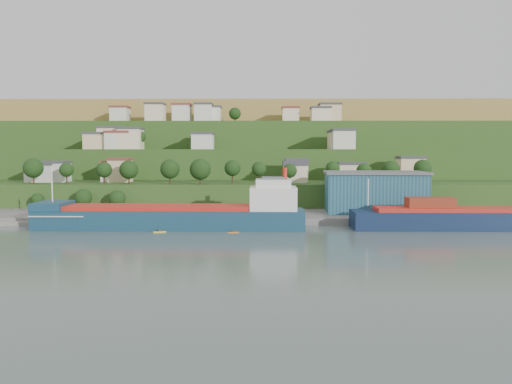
{
  "coord_description": "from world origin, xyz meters",
  "views": [
    {
      "loc": [
        11.5,
        -125.21,
        20.48
      ],
      "look_at": [
        10.03,
        15.0,
        9.53
      ],
      "focal_mm": 35.0,
      "sensor_mm": 36.0,
      "label": 1
    }
  ],
  "objects_px": {
    "cargo_ship_far": "(477,219)",
    "kayak_orange": "(233,232)",
    "caravan": "(50,214)",
    "cargo_ship_near": "(179,218)",
    "warehouse": "(374,192)"
  },
  "relations": [
    {
      "from": "caravan",
      "to": "kayak_orange",
      "type": "bearing_deg",
      "value": -21.78
    },
    {
      "from": "cargo_ship_near",
      "to": "cargo_ship_far",
      "type": "xyz_separation_m",
      "value": [
        80.88,
        0.08,
        -0.28
      ]
    },
    {
      "from": "cargo_ship_far",
      "to": "warehouse",
      "type": "height_order",
      "value": "cargo_ship_far"
    },
    {
      "from": "kayak_orange",
      "to": "caravan",
      "type": "bearing_deg",
      "value": 152.73
    },
    {
      "from": "cargo_ship_far",
      "to": "kayak_orange",
      "type": "distance_m",
      "value": 66.18
    },
    {
      "from": "kayak_orange",
      "to": "warehouse",
      "type": "bearing_deg",
      "value": 25.07
    },
    {
      "from": "warehouse",
      "to": "caravan",
      "type": "bearing_deg",
      "value": -170.08
    },
    {
      "from": "cargo_ship_far",
      "to": "caravan",
      "type": "relative_size",
      "value": 10.44
    },
    {
      "from": "cargo_ship_far",
      "to": "kayak_orange",
      "type": "bearing_deg",
      "value": -173.36
    },
    {
      "from": "warehouse",
      "to": "kayak_orange",
      "type": "height_order",
      "value": "warehouse"
    },
    {
      "from": "warehouse",
      "to": "caravan",
      "type": "relative_size",
      "value": 5.33
    },
    {
      "from": "caravan",
      "to": "kayak_orange",
      "type": "height_order",
      "value": "caravan"
    },
    {
      "from": "cargo_ship_far",
      "to": "warehouse",
      "type": "bearing_deg",
      "value": 136.93
    },
    {
      "from": "warehouse",
      "to": "caravan",
      "type": "distance_m",
      "value": 98.77
    },
    {
      "from": "warehouse",
      "to": "cargo_ship_near",
      "type": "bearing_deg",
      "value": -155.7
    }
  ]
}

